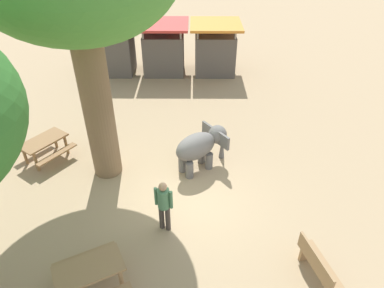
{
  "coord_description": "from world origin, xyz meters",
  "views": [
    {
      "loc": [
        0.17,
        -7.72,
        7.38
      ],
      "look_at": [
        0.12,
        1.67,
        0.8
      ],
      "focal_mm": 32.47,
      "sensor_mm": 36.0,
      "label": 1
    }
  ],
  "objects_px": {
    "person_handler": "(164,203)",
    "market_stall_red": "(164,51)",
    "wooden_bench": "(318,265)",
    "picnic_table_near": "(90,273)",
    "elephant": "(201,146)",
    "market_stall_teal": "(113,51)",
    "picnic_table_far": "(44,144)",
    "market_stall_orange": "(215,51)"
  },
  "relations": [
    {
      "from": "person_handler",
      "to": "picnic_table_near",
      "type": "distance_m",
      "value": 2.42
    },
    {
      "from": "market_stall_teal",
      "to": "market_stall_red",
      "type": "xyz_separation_m",
      "value": [
        2.6,
        0.0,
        0.0
      ]
    },
    {
      "from": "person_handler",
      "to": "market_stall_teal",
      "type": "distance_m",
      "value": 11.22
    },
    {
      "from": "picnic_table_near",
      "to": "market_stall_orange",
      "type": "bearing_deg",
      "value": -132.18
    },
    {
      "from": "picnic_table_far",
      "to": "market_stall_red",
      "type": "xyz_separation_m",
      "value": [
        3.56,
        7.56,
        0.55
      ]
    },
    {
      "from": "elephant",
      "to": "market_stall_teal",
      "type": "relative_size",
      "value": 0.75
    },
    {
      "from": "elephant",
      "to": "wooden_bench",
      "type": "bearing_deg",
      "value": -94.61
    },
    {
      "from": "wooden_bench",
      "to": "picnic_table_far",
      "type": "xyz_separation_m",
      "value": [
        -7.98,
        4.66,
        0.12
      ]
    },
    {
      "from": "person_handler",
      "to": "wooden_bench",
      "type": "bearing_deg",
      "value": -94.36
    },
    {
      "from": "elephant",
      "to": "market_stall_teal",
      "type": "xyz_separation_m",
      "value": [
        -4.36,
        8.02,
        0.26
      ]
    },
    {
      "from": "market_stall_red",
      "to": "person_handler",
      "type": "bearing_deg",
      "value": -85.95
    },
    {
      "from": "wooden_bench",
      "to": "picnic_table_far",
      "type": "distance_m",
      "value": 9.24
    },
    {
      "from": "picnic_table_near",
      "to": "picnic_table_far",
      "type": "relative_size",
      "value": 0.97
    },
    {
      "from": "market_stall_red",
      "to": "market_stall_orange",
      "type": "distance_m",
      "value": 2.6
    },
    {
      "from": "elephant",
      "to": "market_stall_red",
      "type": "distance_m",
      "value": 8.21
    },
    {
      "from": "elephant",
      "to": "person_handler",
      "type": "relative_size",
      "value": 1.16
    },
    {
      "from": "person_handler",
      "to": "market_stall_teal",
      "type": "bearing_deg",
      "value": 35.61
    },
    {
      "from": "picnic_table_near",
      "to": "wooden_bench",
      "type": "bearing_deg",
      "value": 156.39
    },
    {
      "from": "elephant",
      "to": "market_stall_red",
      "type": "bearing_deg",
      "value": 65.56
    },
    {
      "from": "picnic_table_near",
      "to": "picnic_table_far",
      "type": "height_order",
      "value": "same"
    },
    {
      "from": "wooden_bench",
      "to": "market_stall_teal",
      "type": "distance_m",
      "value": 14.11
    },
    {
      "from": "picnic_table_far",
      "to": "market_stall_red",
      "type": "distance_m",
      "value": 8.38
    },
    {
      "from": "person_handler",
      "to": "picnic_table_far",
      "type": "relative_size",
      "value": 0.78
    },
    {
      "from": "market_stall_red",
      "to": "market_stall_orange",
      "type": "xyz_separation_m",
      "value": [
        2.6,
        0.0,
        0.0
      ]
    },
    {
      "from": "picnic_table_near",
      "to": "market_stall_red",
      "type": "distance_m",
      "value": 12.57
    },
    {
      "from": "elephant",
      "to": "picnic_table_near",
      "type": "xyz_separation_m",
      "value": [
        -2.54,
        -4.52,
        -0.29
      ]
    },
    {
      "from": "person_handler",
      "to": "market_stall_red",
      "type": "distance_m",
      "value": 10.73
    },
    {
      "from": "market_stall_teal",
      "to": "market_stall_orange",
      "type": "xyz_separation_m",
      "value": [
        5.2,
        0.0,
        0.0
      ]
    },
    {
      "from": "wooden_bench",
      "to": "market_stall_red",
      "type": "distance_m",
      "value": 13.01
    },
    {
      "from": "elephant",
      "to": "market_stall_orange",
      "type": "relative_size",
      "value": 0.75
    },
    {
      "from": "market_stall_red",
      "to": "picnic_table_far",
      "type": "bearing_deg",
      "value": -115.24
    },
    {
      "from": "elephant",
      "to": "market_stall_orange",
      "type": "distance_m",
      "value": 8.06
    },
    {
      "from": "market_stall_orange",
      "to": "market_stall_red",
      "type": "bearing_deg",
      "value": 180.0
    },
    {
      "from": "wooden_bench",
      "to": "picnic_table_near",
      "type": "height_order",
      "value": "wooden_bench"
    },
    {
      "from": "elephant",
      "to": "wooden_bench",
      "type": "distance_m",
      "value": 4.99
    },
    {
      "from": "picnic_table_far",
      "to": "market_stall_teal",
      "type": "bearing_deg",
      "value": -152.16
    },
    {
      "from": "picnic_table_near",
      "to": "market_stall_orange",
      "type": "height_order",
      "value": "market_stall_orange"
    },
    {
      "from": "picnic_table_far",
      "to": "market_stall_orange",
      "type": "xyz_separation_m",
      "value": [
        6.16,
        7.56,
        0.55
      ]
    },
    {
      "from": "market_stall_teal",
      "to": "picnic_table_near",
      "type": "bearing_deg",
      "value": -81.74
    },
    {
      "from": "elephant",
      "to": "person_handler",
      "type": "distance_m",
      "value": 2.87
    },
    {
      "from": "elephant",
      "to": "wooden_bench",
      "type": "relative_size",
      "value": 1.29
    },
    {
      "from": "market_stall_teal",
      "to": "market_stall_red",
      "type": "distance_m",
      "value": 2.6
    }
  ]
}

